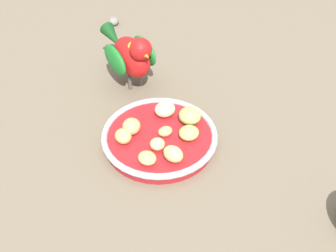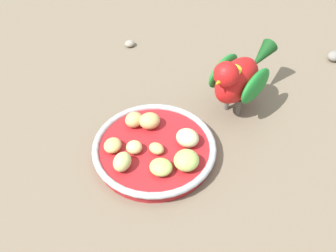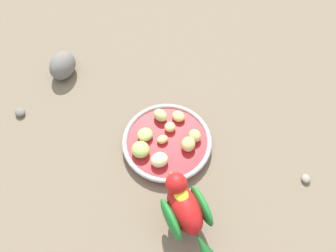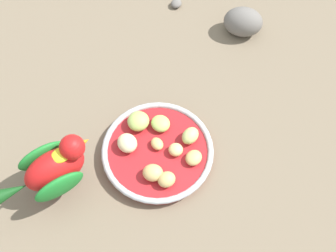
# 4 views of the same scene
# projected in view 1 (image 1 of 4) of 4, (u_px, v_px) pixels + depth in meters

# --- Properties ---
(ground_plane) EXTENTS (4.00, 4.00, 0.00)m
(ground_plane) POSITION_uv_depth(u_px,v_px,m) (158.00, 140.00, 0.69)
(ground_plane) COLOR #756651
(feeding_bowl) EXTENTS (0.19, 0.19, 0.02)m
(feeding_bowl) POSITION_uv_depth(u_px,v_px,m) (162.00, 137.00, 0.68)
(feeding_bowl) COLOR #AD1E23
(feeding_bowl) RESTS_ON ground_plane
(apple_piece_0) EXTENTS (0.03, 0.03, 0.02)m
(apple_piece_0) POSITION_uv_depth(u_px,v_px,m) (124.00, 138.00, 0.65)
(apple_piece_0) COLOR tan
(apple_piece_0) RESTS_ON feeding_bowl
(apple_piece_1) EXTENTS (0.03, 0.02, 0.01)m
(apple_piece_1) POSITION_uv_depth(u_px,v_px,m) (165.00, 131.00, 0.67)
(apple_piece_1) COLOR tan
(apple_piece_1) RESTS_ON feeding_bowl
(apple_piece_2) EXTENTS (0.04, 0.04, 0.02)m
(apple_piece_2) POSITION_uv_depth(u_px,v_px,m) (189.00, 133.00, 0.66)
(apple_piece_2) COLOR #B2CC66
(apple_piece_2) RESTS_ON feeding_bowl
(apple_piece_3) EXTENTS (0.04, 0.04, 0.03)m
(apple_piece_3) POSITION_uv_depth(u_px,v_px,m) (174.00, 154.00, 0.62)
(apple_piece_3) COLOR #C6D17A
(apple_piece_3) RESTS_ON feeding_bowl
(apple_piece_4) EXTENTS (0.04, 0.04, 0.02)m
(apple_piece_4) POSITION_uv_depth(u_px,v_px,m) (165.00, 109.00, 0.70)
(apple_piece_4) COLOR beige
(apple_piece_4) RESTS_ON feeding_bowl
(apple_piece_5) EXTENTS (0.05, 0.05, 0.03)m
(apple_piece_5) POSITION_uv_depth(u_px,v_px,m) (190.00, 116.00, 0.69)
(apple_piece_5) COLOR #B2CC66
(apple_piece_5) RESTS_ON feeding_bowl
(apple_piece_6) EXTENTS (0.03, 0.03, 0.02)m
(apple_piece_6) POSITION_uv_depth(u_px,v_px,m) (157.00, 144.00, 0.65)
(apple_piece_6) COLOR #E5C67F
(apple_piece_6) RESTS_ON feeding_bowl
(apple_piece_7) EXTENTS (0.04, 0.04, 0.02)m
(apple_piece_7) POSITION_uv_depth(u_px,v_px,m) (131.00, 126.00, 0.67)
(apple_piece_7) COLOR tan
(apple_piece_7) RESTS_ON feeding_bowl
(apple_piece_8) EXTENTS (0.04, 0.04, 0.02)m
(apple_piece_8) POSITION_uv_depth(u_px,v_px,m) (147.00, 158.00, 0.62)
(apple_piece_8) COLOR tan
(apple_piece_8) RESTS_ON feeding_bowl
(parrot) EXTENTS (0.09, 0.17, 0.12)m
(parrot) POSITION_uv_depth(u_px,v_px,m) (131.00, 54.00, 0.76)
(parrot) COLOR #59544C
(parrot) RESTS_ON ground_plane
(pebble_0) EXTENTS (0.03, 0.04, 0.02)m
(pebble_0) POSITION_uv_depth(u_px,v_px,m) (113.00, 21.00, 0.98)
(pebble_0) COLOR gray
(pebble_0) RESTS_ON ground_plane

